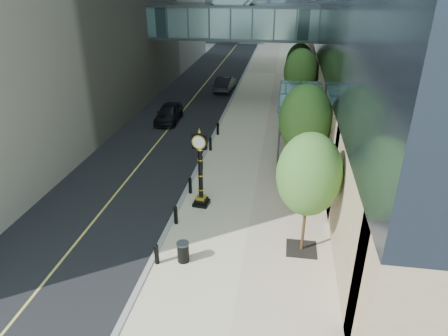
{
  "coord_description": "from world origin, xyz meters",
  "views": [
    {
      "loc": [
        2.35,
        -12.4,
        11.49
      ],
      "look_at": [
        -0.62,
        6.78,
        2.12
      ],
      "focal_mm": 32.0,
      "sensor_mm": 36.0,
      "label": 1
    }
  ],
  "objects": [
    {
      "name": "road",
      "position": [
        -7.0,
        40.0,
        0.01
      ],
      "size": [
        8.0,
        180.0,
        0.02
      ],
      "primitive_type": "cube",
      "color": "black",
      "rests_on": "ground"
    },
    {
      "name": "bollard_row",
      "position": [
        -2.7,
        9.0,
        0.51
      ],
      "size": [
        0.2,
        16.2,
        0.9
      ],
      "color": "black",
      "rests_on": "sidewalk"
    },
    {
      "name": "entrance_canopy",
      "position": [
        3.48,
        14.0,
        4.19
      ],
      "size": [
        3.0,
        8.0,
        4.38
      ],
      "color": "#383F44",
      "rests_on": "ground"
    },
    {
      "name": "curb",
      "position": [
        -3.0,
        40.0,
        0.04
      ],
      "size": [
        0.25,
        180.0,
        0.07
      ],
      "primitive_type": "cube",
      "color": "gray",
      "rests_on": "ground"
    },
    {
      "name": "skywalk",
      "position": [
        -3.0,
        28.0,
        7.71
      ],
      "size": [
        17.0,
        4.2,
        5.8
      ],
      "color": "slate",
      "rests_on": "ground"
    },
    {
      "name": "trash_bin",
      "position": [
        -1.6,
        1.34,
        0.51
      ],
      "size": [
        0.61,
        0.61,
        0.9
      ],
      "primitive_type": "cylinder",
      "rotation": [
        0.0,
        0.0,
        -0.2
      ],
      "color": "black",
      "rests_on": "sidewalk"
    },
    {
      "name": "car_far",
      "position": [
        -4.2,
        30.64,
        0.8
      ],
      "size": [
        1.89,
        4.82,
        1.56
      ],
      "primitive_type": "imported",
      "rotation": [
        0.0,
        0.0,
        3.09
      ],
      "color": "black",
      "rests_on": "road"
    },
    {
      "name": "street_clock",
      "position": [
        -1.8,
        6.21,
        1.95
      ],
      "size": [
        0.9,
        0.9,
        4.36
      ],
      "rotation": [
        0.0,
        0.0,
        -0.11
      ],
      "color": "black",
      "rests_on": "sidewalk"
    },
    {
      "name": "sidewalk",
      "position": [
        1.0,
        40.0,
        0.03
      ],
      "size": [
        8.0,
        180.0,
        0.06
      ],
      "primitive_type": "cube",
      "color": "beige",
      "rests_on": "ground"
    },
    {
      "name": "car_near",
      "position": [
        -7.46,
        19.64,
        0.78
      ],
      "size": [
        1.93,
        4.53,
        1.53
      ],
      "primitive_type": "imported",
      "rotation": [
        0.0,
        0.0,
        0.03
      ],
      "color": "black",
      "rests_on": "road"
    },
    {
      "name": "pedestrian",
      "position": [
        2.82,
        8.43,
        0.92
      ],
      "size": [
        0.71,
        0.56,
        1.73
      ],
      "primitive_type": "imported",
      "rotation": [
        0.0,
        0.0,
        2.89
      ],
      "color": "beige",
      "rests_on": "sidewalk"
    },
    {
      "name": "ground",
      "position": [
        0.0,
        0.0,
        0.0
      ],
      "size": [
        320.0,
        320.0,
        0.0
      ],
      "primitive_type": "plane",
      "color": "gray",
      "rests_on": "ground"
    },
    {
      "name": "street_trees",
      "position": [
        3.6,
        15.52,
        3.91
      ],
      "size": [
        2.98,
        28.72,
        6.14
      ],
      "color": "black",
      "rests_on": "sidewalk"
    }
  ]
}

